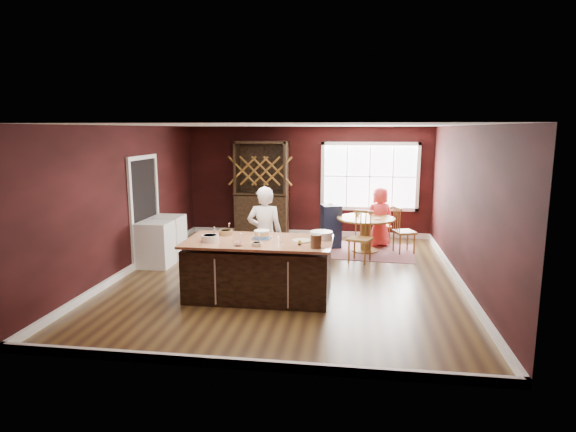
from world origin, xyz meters
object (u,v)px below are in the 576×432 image
at_px(dining_table, 366,227).
at_px(seated_woman, 379,217).
at_px(baker, 265,234).
at_px(dryer, 168,237).
at_px(chair_south, 360,237).
at_px(chair_north, 383,224).
at_px(high_chair, 331,225).
at_px(chair_east, 404,230).
at_px(toddler, 332,211).
at_px(washer, 156,244).
at_px(layer_cake, 262,235).
at_px(hutch, 262,189).
at_px(kitchen_island, 259,270).

distance_m(dining_table, seated_woman, 0.63).
height_order(baker, seated_woman, baker).
xyz_separation_m(baker, dryer, (-2.27, 1.26, -0.40)).
bearing_deg(chair_south, chair_north, 91.75).
bearing_deg(high_chair, chair_east, -26.49).
bearing_deg(chair_north, toddler, 17.90).
height_order(chair_east, washer, chair_east).
xyz_separation_m(layer_cake, chair_east, (2.51, 3.04, -0.48)).
height_order(dining_table, toddler, toddler).
xyz_separation_m(dining_table, washer, (-4.05, -1.74, -0.10)).
relative_size(layer_cake, seated_woman, 0.25).
bearing_deg(washer, dryer, 90.00).
height_order(chair_east, toddler, chair_east).
bearing_deg(washer, toddler, 32.36).
relative_size(dining_table, chair_south, 1.20).
height_order(chair_north, hutch, hutch).
height_order(layer_cake, hutch, hutch).
distance_m(seated_woman, high_chair, 1.12).
height_order(chair_east, chair_north, chair_east).
height_order(chair_north, washer, chair_north).
height_order(kitchen_island, toddler, toddler).
relative_size(chair_east, washer, 1.16).
bearing_deg(layer_cake, high_chair, 74.48).
bearing_deg(dining_table, kitchen_island, -118.75).
height_order(dining_table, baker, baker).
relative_size(high_chair, toddler, 3.88).
bearing_deg(toddler, chair_north, 22.81).
relative_size(baker, hutch, 0.71).
xyz_separation_m(seated_woman, dryer, (-4.36, -1.62, -0.24)).
xyz_separation_m(kitchen_island, toddler, (0.97, 3.49, 0.37)).
bearing_deg(chair_east, kitchen_island, 121.16).
distance_m(kitchen_island, chair_north, 4.51).
xyz_separation_m(chair_south, chair_north, (0.53, 1.71, -0.07)).
bearing_deg(dining_table, washer, -156.75).
height_order(kitchen_island, dining_table, kitchen_island).
relative_size(dining_table, hutch, 0.53).
bearing_deg(layer_cake, chair_east, 50.48).
xyz_separation_m(seated_woman, hutch, (-2.84, 0.68, 0.50)).
bearing_deg(kitchen_island, high_chair, 74.35).
relative_size(chair_south, dryer, 1.18).
relative_size(hutch, dryer, 2.67).
height_order(high_chair, hutch, hutch).
height_order(chair_east, hutch, hutch).
height_order(layer_cake, toddler, layer_cake).
height_order(kitchen_island, hutch, hutch).
xyz_separation_m(dining_table, chair_south, (-0.13, -0.87, -0.01)).
relative_size(dining_table, dryer, 1.42).
distance_m(chair_north, washer, 5.14).
height_order(dining_table, layer_cake, layer_cake).
height_order(layer_cake, chair_south, layer_cake).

